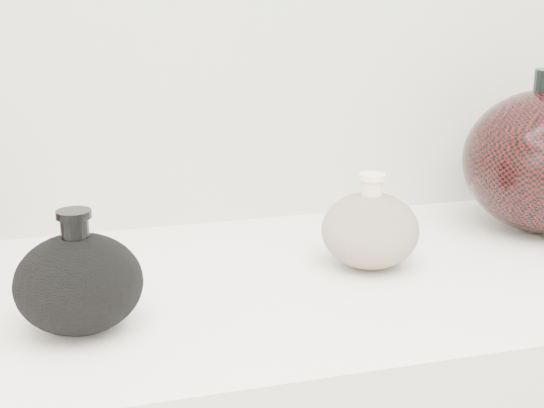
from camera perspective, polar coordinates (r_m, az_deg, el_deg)
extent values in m
cube|color=silver|center=(0.94, -0.10, -6.52)|extent=(1.20, 0.50, 0.03)
ellipsoid|color=black|center=(0.81, -14.33, -5.81)|extent=(0.17, 0.17, 0.10)
cylinder|color=black|center=(0.79, -14.63, -1.82)|extent=(0.04, 0.04, 0.03)
cylinder|color=black|center=(0.79, -14.71, -0.75)|extent=(0.05, 0.05, 0.01)
ellipsoid|color=#B9A88E|center=(0.97, 7.40, -1.98)|extent=(0.13, 0.13, 0.10)
cylinder|color=beige|center=(0.96, 7.52, 1.20)|extent=(0.03, 0.03, 0.03)
cylinder|color=beige|center=(0.95, 7.55, 2.05)|extent=(0.04, 0.04, 0.01)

